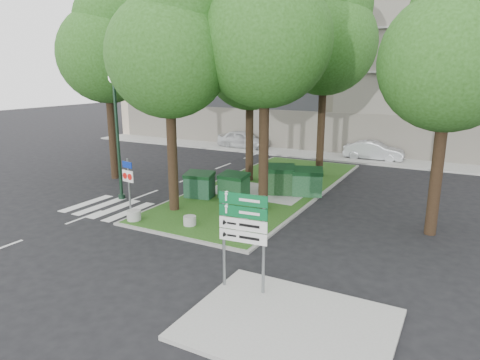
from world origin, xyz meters
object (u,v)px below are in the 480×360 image
Objects in this scene: car_silver at (374,151)px; directional_sign at (243,227)px; street_lamp at (117,122)px; tree_median_mid at (252,57)px; dumpster_a at (199,185)px; tree_street_left at (108,45)px; bollard_right at (242,225)px; tree_street_right at (454,48)px; tree_median_far at (327,32)px; tree_median_near_left at (171,43)px; dumpster_d at (307,182)px; tree_median_near_right at (268,27)px; traffic_sign_pole at (128,177)px; bollard_mid at (190,221)px; car_white at (243,140)px; litter_bin at (286,184)px; dumpster_b at (234,186)px; dumpster_c at (278,180)px; bollard_left at (134,215)px.

directional_sign is at bearing 179.82° from car_silver.
tree_median_mid is at bearing 55.74° from street_lamp.
tree_median_mid reaches higher than street_lamp.
tree_street_left is at bearing 158.32° from dumpster_a.
street_lamp is (3.33, -3.13, -3.79)m from tree_street_left.
tree_median_mid is 10.48m from bollard_right.
street_lamp is (-14.17, -2.13, -3.12)m from tree_street_right.
tree_median_far is 16.08m from directional_sign.
tree_median_near_left is at bearing 134.99° from directional_sign.
tree_street_right is at bearing -42.89° from dumpster_d.
tree_median_near_right is at bearing 29.74° from tree_median_near_left.
traffic_sign_pole is 9.26m from directional_sign.
bollard_mid is 5.96m from directional_sign.
tree_street_right reaches higher than bollard_right.
car_white is at bearing 138.81° from tree_street_right.
dumpster_a is 2.00× the size of litter_bin.
traffic_sign_pole is at bearing -131.45° from dumpster_b.
tree_street_left is (-10.70, -6.00, -0.67)m from tree_median_far.
dumpster_b is 3.74m from dumpster_d.
bollard_right is (-6.67, -3.37, -6.67)m from tree_street_right.
bollard_right is at bearing -65.69° from tree_median_mid.
directional_sign is at bearing -100.80° from dumpster_d.
litter_bin is at bearing 58.11° from tree_median_near_left.
tree_street_right reaches higher than bollard_mid.
dumpster_c is (2.52, -1.89, -6.14)m from tree_median_mid.
tree_median_mid is 2.26× the size of car_white.
directional_sign reaches higher than car_silver.
dumpster_b reaches higher than bollard_left.
traffic_sign_pole reaches higher than litter_bin.
car_white is (-4.45, 18.24, 0.43)m from bollard_left.
dumpster_c is 0.43× the size of car_white.
traffic_sign_pole is (-5.29, -5.96, 1.04)m from litter_bin.
car_white reaches higher than dumpster_a.
tree_median_near_right reaches higher than tree_street_right.
tree_median_far is at bearing 60.74° from dumpster_c.
litter_bin is at bearing 31.01° from dumpster_a.
tree_median_mid is at bearing 82.10° from bollard_left.
litter_bin is at bearing 34.90° from street_lamp.
tree_street_right is 10.02m from bollard_right.
tree_median_near_left is at bearing -94.40° from tree_median_mid.
street_lamp is at bearing 174.23° from tree_median_near_left.
traffic_sign_pole is 0.58× the size of car_silver.
tree_street_left is at bearing 175.27° from car_white.
tree_street_left is at bearing -150.72° from tree_median_far.
bollard_mid is (0.30, -4.23, -0.43)m from dumpster_b.
tree_median_far is 13.10m from bollard_right.
dumpster_a is at bearing -163.86° from dumpster_c.
car_silver is at bearing 76.35° from dumpster_b.
dumpster_c is at bearing -97.94° from tree_median_far.
directional_sign reaches higher than dumpster_b.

